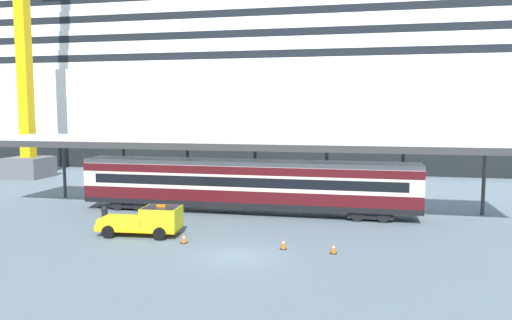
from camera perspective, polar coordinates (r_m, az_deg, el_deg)
ground_plane at (r=27.54m, az=-2.16°, el=-11.02°), size 400.00×400.00×0.00m
cruise_ship at (r=77.10m, az=8.00°, el=9.82°), size 150.57×29.92×40.14m
platform_canopy at (r=38.19m, az=-0.99°, el=2.12°), size 41.30×6.18×5.78m
train_carriage at (r=38.09m, az=-1.13°, el=-2.72°), size 25.90×2.81×4.11m
service_truck at (r=32.37m, az=-12.37°, el=-6.78°), size 5.32×2.52×2.02m
traffic_cone_near at (r=28.28m, az=8.91°, el=-9.96°), size 0.36×0.36×0.65m
traffic_cone_mid at (r=30.34m, az=-8.29°, el=-8.89°), size 0.36×0.36×0.62m
traffic_cone_far at (r=28.81m, az=3.18°, el=-9.53°), size 0.36×0.36×0.72m
dockside_crane at (r=64.59m, az=-24.86°, el=15.85°), size 14.46×4.40×62.88m
quay_bollard at (r=38.06m, az=-17.02°, el=-5.74°), size 0.48×0.48×0.96m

